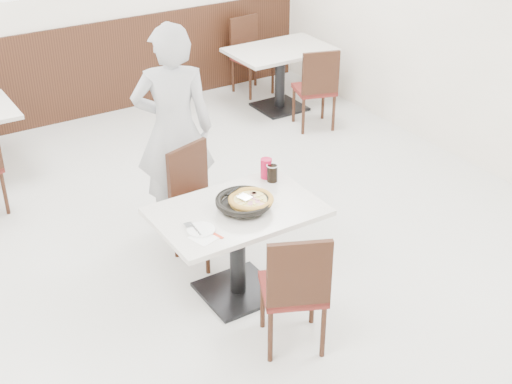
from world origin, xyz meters
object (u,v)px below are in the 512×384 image
cola_glass (272,174)px  bg_table_right (280,79)px  pizza (251,201)px  pizza_pan (244,204)px  bg_chair_right_far (253,57)px  diner_person (174,130)px  chair_far (206,206)px  main_table (238,252)px  side_plate (201,230)px  red_cup (266,168)px  chair_near (293,286)px  bg_chair_right_near (314,87)px

cola_glass → bg_table_right: bearing=55.0°
pizza → bg_table_right: bearing=52.8°
pizza_pan → bg_chair_right_far: bearing=57.2°
diner_person → bg_table_right: diner_person is taller
pizza → chair_far: bearing=93.9°
main_table → pizza: pizza is taller
bg_table_right → side_plate: bearing=-131.6°
chair_far → red_cup: 0.60m
side_plate → bg_chair_right_far: 4.54m
main_table → chair_far: (0.05, 0.58, 0.10)m
bg_chair_right_far → chair_near: bearing=55.4°
chair_far → bg_chair_right_far: size_ratio=1.00×
side_plate → main_table: bearing=18.5°
main_table → chair_near: (0.03, -0.68, 0.10)m
chair_far → side_plate: chair_far is taller
diner_person → bg_chair_right_far: 3.32m
pizza_pan → side_plate: (-0.40, -0.09, -0.03)m
main_table → chair_near: bearing=-87.2°
diner_person → bg_chair_right_near: bearing=-130.2°
chair_near → cola_glass: 1.05m
pizza → diner_person: diner_person is taller
main_table → chair_near: chair_near is taller
cola_glass → bg_chair_right_near: bearing=46.8°
red_cup → diner_person: bearing=113.9°
chair_far → cola_glass: 0.64m
chair_near → pizza: size_ratio=3.08×
pizza → bg_table_right: size_ratio=0.26×
main_table → bg_chair_right_far: size_ratio=1.26×
chair_near → diner_person: size_ratio=0.52×
pizza_pan → pizza: size_ratio=1.06×
bg_table_right → bg_chair_right_near: bg_chair_right_near is taller
diner_person → bg_chair_right_far: bearing=-109.6°
main_table → diner_person: size_ratio=0.65×
chair_near → chair_far: size_ratio=1.00×
cola_glass → diner_person: (-0.38, 0.92, 0.11)m
main_table → pizza: (0.09, -0.05, 0.44)m
red_cup → side_plate: bearing=-152.5°
side_plate → cola_glass: 0.88m
bg_chair_right_near → bg_chair_right_far: size_ratio=1.00×
main_table → chair_near: size_ratio=1.26×
side_plate → pizza_pan: bearing=12.9°
main_table → cola_glass: size_ratio=9.23×
pizza_pan → pizza: bearing=-18.9°
cola_glass → chair_far: bearing=138.5°
chair_far → side_plate: size_ratio=4.86×
chair_near → chair_far: (0.02, 1.26, 0.00)m
diner_person → bg_table_right: size_ratio=1.53×
pizza_pan → bg_chair_right_near: 3.27m
main_table → chair_far: chair_far is taller
chair_near → chair_far: 1.26m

